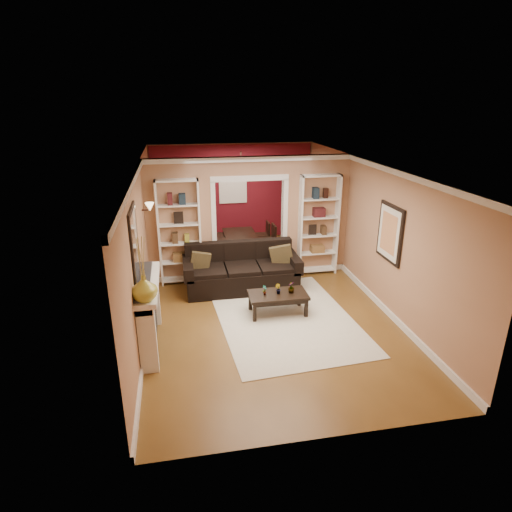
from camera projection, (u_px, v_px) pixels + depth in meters
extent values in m
plane|color=brown|center=(260.00, 296.00, 8.85)|extent=(8.00, 8.00, 0.00)
plane|color=white|center=(260.00, 165.00, 7.91)|extent=(8.00, 8.00, 0.00)
plane|color=tan|center=(233.00, 192.00, 12.07)|extent=(8.00, 0.00, 8.00)
plane|color=tan|center=(330.00, 341.00, 4.70)|extent=(8.00, 0.00, 8.00)
plane|color=tan|center=(142.00, 241.00, 7.99)|extent=(0.00, 8.00, 8.00)
plane|color=tan|center=(367.00, 228.00, 8.77)|extent=(0.00, 8.00, 8.00)
cube|color=tan|center=(249.00, 218.00, 9.49)|extent=(4.50, 0.15, 2.70)
cube|color=maroon|center=(233.00, 194.00, 12.05)|extent=(4.44, 0.04, 2.64)
cube|color=#8CA5CC|center=(233.00, 186.00, 11.93)|extent=(0.78, 0.03, 0.98)
cube|color=silver|center=(285.00, 318.00, 7.98)|extent=(2.63, 3.52, 0.01)
cube|color=black|center=(242.00, 268.00, 9.05)|extent=(2.44, 1.05, 0.95)
cube|color=brown|center=(200.00, 263.00, 8.81)|extent=(0.40, 0.13, 0.40)
cube|color=brown|center=(282.00, 256.00, 9.10)|extent=(0.48, 0.24, 0.46)
cube|color=black|center=(278.00, 304.00, 8.08)|extent=(1.10, 0.60, 0.42)
imported|color=#336626|center=(265.00, 290.00, 7.93)|extent=(0.12, 0.12, 0.19)
imported|color=#336626|center=(278.00, 289.00, 7.97)|extent=(0.13, 0.13, 0.19)
imported|color=#336626|center=(291.00, 287.00, 8.01)|extent=(0.17, 0.17, 0.22)
cube|color=white|center=(180.00, 233.00, 9.13)|extent=(0.90, 0.30, 2.30)
cube|color=white|center=(318.00, 225.00, 9.67)|extent=(0.90, 0.30, 2.30)
cube|color=white|center=(151.00, 314.00, 6.91)|extent=(0.32, 1.70, 1.16)
imported|color=#A1A034|center=(144.00, 288.00, 6.01)|extent=(0.42, 0.42, 0.38)
cube|color=silver|center=(134.00, 243.00, 6.46)|extent=(0.03, 0.95, 1.10)
cube|color=#FFE0A5|center=(147.00, 208.00, 8.35)|extent=(0.18, 0.18, 0.22)
cube|color=black|center=(390.00, 233.00, 7.77)|extent=(0.04, 0.85, 1.05)
imported|color=black|center=(242.00, 245.00, 11.16)|extent=(1.48, 0.83, 0.52)
cube|color=black|center=(222.00, 241.00, 10.71)|extent=(0.51, 0.51, 0.95)
cube|color=black|center=(265.00, 241.00, 10.92)|extent=(0.48, 0.48, 0.87)
cube|color=black|center=(220.00, 236.00, 11.28)|extent=(0.45, 0.45, 0.87)
cube|color=black|center=(260.00, 235.00, 11.49)|extent=(0.43, 0.43, 0.77)
cube|color=#311C16|center=(239.00, 176.00, 10.64)|extent=(0.50, 0.50, 0.30)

